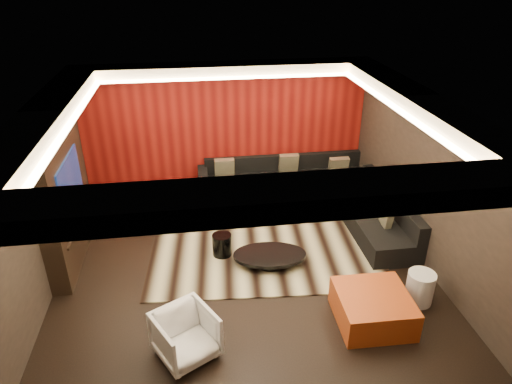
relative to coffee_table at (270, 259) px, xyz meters
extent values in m
cube|color=black|center=(-0.43, 0.07, -0.13)|extent=(6.00, 6.00, 0.02)
cube|color=silver|center=(-0.43, 0.07, 2.69)|extent=(6.00, 6.00, 0.02)
cube|color=black|center=(-0.43, 3.08, 1.28)|extent=(6.00, 0.02, 2.80)
cube|color=black|center=(-3.44, 0.07, 1.28)|extent=(0.02, 6.00, 2.80)
cube|color=black|center=(2.58, 0.07, 1.28)|extent=(0.02, 6.00, 2.80)
cube|color=#6B0C0A|center=(-0.43, 3.04, 1.28)|extent=(5.98, 0.05, 2.78)
cube|color=silver|center=(-0.43, 2.77, 2.57)|extent=(6.00, 0.60, 0.22)
cube|color=silver|center=(-0.43, -2.63, 2.57)|extent=(6.00, 0.60, 0.22)
cube|color=silver|center=(-3.13, 0.07, 2.57)|extent=(0.60, 4.80, 0.22)
cube|color=silver|center=(2.27, 0.07, 2.57)|extent=(0.60, 4.80, 0.22)
cube|color=#FFD899|center=(-0.43, 2.43, 2.48)|extent=(4.80, 0.08, 0.04)
cube|color=#FFD899|center=(-0.43, -2.29, 2.48)|extent=(4.80, 0.08, 0.04)
cube|color=#FFD899|center=(-2.79, 0.07, 2.48)|extent=(0.08, 4.80, 0.04)
cube|color=#FFD899|center=(1.93, 0.07, 2.48)|extent=(0.08, 4.80, 0.04)
cube|color=black|center=(-3.28, 0.67, 0.98)|extent=(0.30, 2.00, 2.20)
cube|color=black|center=(-3.12, 0.67, 1.33)|extent=(0.04, 1.30, 0.80)
cube|color=black|center=(-3.12, 0.67, 0.58)|extent=(0.04, 1.60, 0.04)
cube|color=#BAB388|center=(0.01, 0.66, -0.11)|extent=(4.22, 3.29, 0.02)
cylinder|color=black|center=(0.00, 0.00, 0.00)|extent=(1.34, 1.34, 0.21)
cylinder|color=black|center=(-0.77, 0.40, 0.09)|extent=(0.40, 0.40, 0.39)
ellipsoid|color=beige|center=(-1.74, 1.63, 0.08)|extent=(0.69, 0.69, 0.36)
cylinder|color=white|center=(2.05, -1.23, 0.13)|extent=(0.47, 0.47, 0.51)
cube|color=#A14014|center=(1.21, -1.52, 0.10)|extent=(1.02, 1.02, 0.44)
imported|color=silver|center=(-1.40, -1.78, 0.21)|extent=(0.96, 0.97, 0.66)
cube|color=black|center=(0.82, 2.62, 0.08)|extent=(3.50, 0.90, 0.40)
cube|color=black|center=(0.82, 2.97, 0.45)|extent=(3.50, 0.20, 0.35)
cube|color=black|center=(2.12, 0.87, 0.08)|extent=(0.90, 2.60, 0.40)
cube|color=black|center=(2.47, 0.87, 0.45)|extent=(0.20, 2.60, 0.35)
cube|color=black|center=(-0.98, 2.62, 0.18)|extent=(0.20, 0.90, 0.60)
cube|color=tan|center=(0.90, 2.78, 0.50)|extent=(0.42, 0.20, 0.44)
cube|color=tan|center=(2.13, 0.36, 0.50)|extent=(0.12, 0.50, 0.50)
cube|color=tan|center=(1.92, 2.44, 0.50)|extent=(0.42, 0.20, 0.44)
cube|color=tan|center=(-0.52, 2.73, 0.50)|extent=(0.42, 0.20, 0.44)
camera|label=1|loc=(-1.14, -6.19, 4.49)|focal=32.00mm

